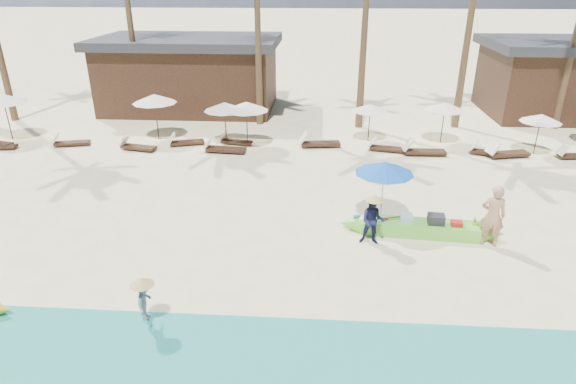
{
  "coord_description": "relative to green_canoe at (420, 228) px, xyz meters",
  "views": [
    {
      "loc": [
        -0.01,
        -11.88,
        7.61
      ],
      "look_at": [
        -0.95,
        2.0,
        1.35
      ],
      "focal_mm": 30.0,
      "sensor_mm": 36.0,
      "label": 1
    }
  ],
  "objects": [
    {
      "name": "resort_parasol_4",
      "position": [
        -7.89,
        8.65,
        1.63
      ],
      "size": [
        2.02,
        2.02,
        2.08
      ],
      "color": "#3D2519",
      "rests_on": "ground"
    },
    {
      "name": "lounger_3_left",
      "position": [
        -15.51,
        7.82,
        -0.05
      ],
      "size": [
        1.79,
        0.93,
        0.58
      ],
      "rotation": [
        0.0,
        0.0,
        0.25
      ],
      "color": "#3D2519",
      "rests_on": "ground"
    },
    {
      "name": "resort_parasol_6",
      "position": [
        -0.84,
        9.69,
        1.44
      ],
      "size": [
        1.81,
        1.81,
        1.87
      ],
      "color": "#3D2519",
      "rests_on": "ground"
    },
    {
      "name": "tourist",
      "position": [
        1.99,
        -0.5,
        0.75
      ],
      "size": [
        0.81,
        0.61,
        1.99
      ],
      "primitive_type": "imported",
      "rotation": [
        0.0,
        0.0,
        2.94
      ],
      "color": "tan",
      "rests_on": "ground"
    },
    {
      "name": "lounger_4_right",
      "position": [
        -7.81,
        7.37,
        -0.03
      ],
      "size": [
        2.0,
        0.78,
        0.66
      ],
      "rotation": [
        0.0,
        0.0,
        -0.09
      ],
      "color": "#3D2519",
      "rests_on": "ground"
    },
    {
      "name": "resort_parasol_2",
      "position": [
        -19.01,
        8.77,
        1.82
      ],
      "size": [
        2.22,
        2.22,
        2.29
      ],
      "color": "#3D2519",
      "rests_on": "ground"
    },
    {
      "name": "resort_parasol_3",
      "position": [
        -11.54,
        9.35,
        1.79
      ],
      "size": [
        2.2,
        2.2,
        2.26
      ],
      "color": "#3D2519",
      "rests_on": "ground"
    },
    {
      "name": "lounger_4_left",
      "position": [
        -9.9,
        8.29,
        -0.05
      ],
      "size": [
        1.79,
        1.02,
        0.58
      ],
      "rotation": [
        0.0,
        0.0,
        0.31
      ],
      "color": "#3D2519",
      "rests_on": "ground"
    },
    {
      "name": "pavilion_east",
      "position": [
        10.7,
        15.55,
        1.95
      ],
      "size": [
        8.8,
        6.6,
        4.3
      ],
      "color": "#3D2519",
      "rests_on": "ground"
    },
    {
      "name": "vendor_green",
      "position": [
        -1.61,
        -0.66,
        0.52
      ],
      "size": [
        0.8,
        0.66,
        1.53
      ],
      "primitive_type": "imported",
      "rotation": [
        0.0,
        0.0,
        -0.11
      ],
      "color": "#161A3D",
      "rests_on": "ground"
    },
    {
      "name": "green_canoe",
      "position": [
        0.0,
        0.0,
        0.0
      ],
      "size": [
        5.78,
        1.04,
        0.73
      ],
      "rotation": [
        0.0,
        0.0,
        -0.08
      ],
      "color": "#6BD440",
      "rests_on": "ground"
    },
    {
      "name": "lounger_6_right",
      "position": [
        -0.19,
        8.08,
        -0.05
      ],
      "size": [
        1.76,
        0.86,
        0.58
      ],
      "rotation": [
        0.0,
        0.0,
        -0.21
      ],
      "color": "#3D2519",
      "rests_on": "ground"
    },
    {
      "name": "lounger_7_left",
      "position": [
        1.46,
        7.64,
        -0.02
      ],
      "size": [
        1.99,
        0.64,
        0.67
      ],
      "rotation": [
        0.0,
        0.0,
        0.01
      ],
      "color": "#3D2519",
      "rests_on": "ground"
    },
    {
      "name": "pavilion_west",
      "position": [
        -11.3,
        15.55,
        1.94
      ],
      "size": [
        10.8,
        6.6,
        4.3
      ],
      "color": "#3D2519",
      "rests_on": "ground"
    },
    {
      "name": "lounger_6_left",
      "position": [
        -3.39,
        8.48,
        -0.02
      ],
      "size": [
        2.05,
        0.86,
        0.68
      ],
      "rotation": [
        0.0,
        0.0,
        0.13
      ],
      "color": "#3D2519",
      "rests_on": "ground"
    },
    {
      "name": "resort_parasol_5",
      "position": [
        -6.8,
        8.44,
        1.72
      ],
      "size": [
        2.12,
        2.12,
        2.18
      ],
      "color": "#3D2519",
      "rests_on": "ground"
    },
    {
      "name": "lounger_8_left",
      "position": [
        5.22,
        7.57,
        -0.02
      ],
      "size": [
        2.08,
        1.07,
        0.68
      ],
      "rotation": [
        0.0,
        0.0,
        0.24
      ],
      "color": "#3D2519",
      "rests_on": "ground"
    },
    {
      "name": "resort_parasol_7",
      "position": [
        2.77,
        9.66,
        1.57
      ],
      "size": [
        1.95,
        1.95,
        2.01
      ],
      "color": "#3D2519",
      "rests_on": "ground"
    },
    {
      "name": "lounger_7_right",
      "position": [
        4.46,
        7.81,
        -0.05
      ],
      "size": [
        1.77,
        1.05,
        0.58
      ],
      "rotation": [
        0.0,
        0.0,
        -0.33
      ],
      "color": "#3D2519",
      "rests_on": "ground"
    },
    {
      "name": "resort_parasol_8",
      "position": [
        6.74,
        8.19,
        1.46
      ],
      "size": [
        1.84,
        1.84,
        1.89
      ],
      "color": "#3D2519",
      "rests_on": "ground"
    },
    {
      "name": "blue_umbrella",
      "position": [
        -1.15,
        0.98,
        1.65
      ],
      "size": [
        1.95,
        1.95,
        2.09
      ],
      "color": "#99999E",
      "rests_on": "ground"
    },
    {
      "name": "vendor_yellow",
      "position": [
        -7.27,
        -4.9,
        0.44
      ],
      "size": [
        0.42,
        0.68,
        1.02
      ],
      "primitive_type": "imported",
      "rotation": [
        0.0,
        0.0,
        1.63
      ],
      "color": "gray",
      "rests_on": "ground"
    },
    {
      "name": "lounger_9_left",
      "position": [
        8.27,
        7.62,
        -0.06
      ],
      "size": [
        1.68,
        0.64,
        0.56
      ],
      "rotation": [
        0.0,
        0.0,
        0.09
      ],
      "color": "#3D2519",
      "rests_on": "ground"
    },
    {
      "name": "lounger_5_left",
      "position": [
        -7.48,
        8.61,
        -0.06
      ],
      "size": [
        1.68,
        0.8,
        0.55
      ],
      "rotation": [
        0.0,
        0.0,
        -0.2
      ],
      "color": "#3D2519",
      "rests_on": "ground"
    },
    {
      "name": "ground",
      "position": [
        -3.3,
        -1.95,
        -0.25
      ],
      "size": [
        240.0,
        240.0,
        0.0
      ],
      "primitive_type": "plane",
      "color": "#FFF2BC",
      "rests_on": "ground"
    },
    {
      "name": "lounger_3_right",
      "position": [
        -12.02,
        7.43,
        -0.05
      ],
      "size": [
        1.84,
        0.9,
        0.6
      ],
      "rotation": [
        0.0,
        0.0,
        -0.21
      ],
      "color": "#3D2519",
      "rests_on": "ground"
    }
  ]
}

